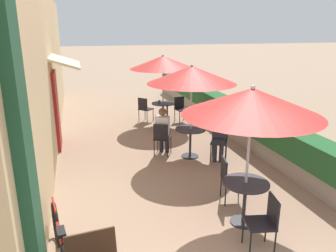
{
  "coord_description": "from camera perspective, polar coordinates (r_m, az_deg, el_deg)",
  "views": [
    {
      "loc": [
        -1.83,
        -2.64,
        3.19
      ],
      "look_at": [
        0.15,
        4.36,
        1.0
      ],
      "focal_mm": 35.0,
      "sensor_mm": 36.0,
      "label": 1
    }
  ],
  "objects": [
    {
      "name": "patio_umbrella_near",
      "position": [
        5.16,
        14.43,
        4.1
      ],
      "size": [
        2.17,
        2.17,
        2.36
      ],
      "color": "#B7B7BC",
      "rests_on": "ground_plane"
    },
    {
      "name": "cafe_facade_wall",
      "position": [
        9.77,
        -20.14,
        9.3
      ],
      "size": [
        0.98,
        14.37,
        4.2
      ],
      "color": "#D6B784",
      "rests_on": "ground_plane"
    },
    {
      "name": "cafe_chair_near_right",
      "position": [
        5.14,
        16.56,
        -15.32
      ],
      "size": [
        0.47,
        0.47,
        0.87
      ],
      "rotation": [
        0.0,
        0.0,
        7.65
      ],
      "color": "black",
      "rests_on": "ground_plane"
    },
    {
      "name": "bicycle_leaning",
      "position": [
        4.95,
        -18.16,
        -19.1
      ],
      "size": [
        0.34,
        1.78,
        0.78
      ],
      "rotation": [
        0.0,
        0.0,
        0.16
      ],
      "color": "black",
      "rests_on": "ground_plane"
    },
    {
      "name": "seated_patron_mid_right",
      "position": [
        8.44,
        -0.89,
        -0.49
      ],
      "size": [
        0.47,
        0.51,
        1.25
      ],
      "rotation": [
        0.0,
        0.0,
        12.06
      ],
      "color": "#23232D",
      "rests_on": "ground_plane"
    },
    {
      "name": "patio_table_far",
      "position": [
        11.1,
        -0.87,
        2.96
      ],
      "size": [
        0.77,
        0.77,
        0.75
      ],
      "color": "#28282D",
      "rests_on": "ground_plane"
    },
    {
      "name": "seated_patron_mid_left",
      "position": [
        8.15,
        8.93,
        -1.33
      ],
      "size": [
        0.47,
        0.51,
        1.25
      ],
      "rotation": [
        0.0,
        0.0,
        8.92
      ],
      "color": "#23232D",
      "rests_on": "ground_plane"
    },
    {
      "name": "patio_table_near",
      "position": [
        5.7,
        13.28,
        -11.4
      ],
      "size": [
        0.77,
        0.77,
        0.75
      ],
      "color": "#28282D",
      "rests_on": "ground_plane"
    },
    {
      "name": "cafe_chair_far_back",
      "position": [
        11.46,
        -4.1,
        3.22
      ],
      "size": [
        0.56,
        0.56,
        0.87
      ],
      "rotation": [
        0.0,
        0.0,
        11.71
      ],
      "color": "black",
      "rests_on": "ground_plane"
    },
    {
      "name": "cafe_chair_mid_left",
      "position": [
        8.31,
        8.94,
        -2.21
      ],
      "size": [
        0.54,
        0.54,
        0.87
      ],
      "rotation": [
        0.0,
        0.0,
        8.92
      ],
      "color": "black",
      "rests_on": "ground_plane"
    },
    {
      "name": "coffee_cup_far",
      "position": [
        11.08,
        -1.55,
        4.27
      ],
      "size": [
        0.07,
        0.07,
        0.09
      ],
      "color": "teal",
      "rests_on": "patio_table_far"
    },
    {
      "name": "cafe_chair_far_right",
      "position": [
        11.5,
        2.22,
        3.3
      ],
      "size": [
        0.47,
        0.47,
        0.87
      ],
      "rotation": [
        0.0,
        0.0,
        9.62
      ],
      "color": "black",
      "rests_on": "ground_plane"
    },
    {
      "name": "patio_umbrella_far",
      "position": [
        10.83,
        -0.91,
        11.01
      ],
      "size": [
        2.17,
        2.17,
        2.36
      ],
      "color": "#B7B7BC",
      "rests_on": "ground_plane"
    },
    {
      "name": "cafe_chair_far_left",
      "position": [
        10.4,
        -0.73,
        1.86
      ],
      "size": [
        0.51,
        0.51,
        0.87
      ],
      "rotation": [
        0.0,
        0.0,
        7.52
      ],
      "color": "black",
      "rests_on": "ground_plane"
    },
    {
      "name": "patio_table_mid",
      "position": [
        8.31,
        3.91,
        -1.85
      ],
      "size": [
        0.77,
        0.77,
        0.75
      ],
      "color": "#28282D",
      "rests_on": "ground_plane"
    },
    {
      "name": "cafe_chair_near_left",
      "position": [
        6.31,
        10.63,
        -8.62
      ],
      "size": [
        0.47,
        0.47,
        0.87
      ],
      "rotation": [
        0.0,
        0.0,
        4.51
      ],
      "color": "black",
      "rests_on": "ground_plane"
    },
    {
      "name": "planter_hedge",
      "position": [
        11.07,
        9.17,
        2.67
      ],
      "size": [
        0.6,
        13.37,
        1.01
      ],
      "color": "gray",
      "rests_on": "ground_plane"
    },
    {
      "name": "patio_umbrella_mid",
      "position": [
        7.95,
        4.14,
        8.88
      ],
      "size": [
        2.17,
        2.17,
        2.36
      ],
      "color": "#B7B7BC",
      "rests_on": "ground_plane"
    },
    {
      "name": "cafe_chair_mid_right",
      "position": [
        8.39,
        -1.08,
        -1.82
      ],
      "size": [
        0.54,
        0.54,
        0.87
      ],
      "rotation": [
        0.0,
        0.0,
        12.06
      ],
      "color": "black",
      "rests_on": "ground_plane"
    }
  ]
}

